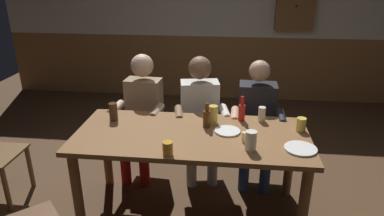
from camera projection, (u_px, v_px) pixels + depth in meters
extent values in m
plane|color=#4C331E|center=(192.00, 207.00, 3.18)|extent=(8.07, 8.07, 0.00)
cube|color=brown|center=(212.00, 67.00, 5.75)|extent=(6.72, 0.12, 1.01)
cube|color=brown|center=(192.00, 136.00, 2.86)|extent=(1.90, 0.85, 0.04)
cylinder|color=brown|center=(77.00, 193.00, 2.77)|extent=(0.08, 0.08, 0.72)
cylinder|color=brown|center=(303.00, 209.00, 2.59)|extent=(0.08, 0.08, 0.72)
cylinder|color=brown|center=(107.00, 151.00, 3.41)|extent=(0.08, 0.08, 0.72)
cylinder|color=brown|center=(290.00, 161.00, 3.23)|extent=(0.08, 0.08, 0.72)
cube|color=#997F60|center=(144.00, 104.00, 3.60)|extent=(0.37, 0.23, 0.52)
sphere|color=beige|center=(142.00, 65.00, 3.45)|extent=(0.23, 0.23, 0.23)
cylinder|color=#AD1919|center=(150.00, 132.00, 3.52)|extent=(0.16, 0.43, 0.13)
cylinder|color=#AD1919|center=(131.00, 131.00, 3.56)|extent=(0.16, 0.43, 0.13)
cylinder|color=#AD1919|center=(144.00, 166.00, 3.43)|extent=(0.10, 0.10, 0.42)
cylinder|color=#AD1919|center=(125.00, 164.00, 3.47)|extent=(0.10, 0.10, 0.42)
cylinder|color=#997F60|center=(157.00, 112.00, 3.33)|extent=(0.10, 0.29, 0.08)
cylinder|color=beige|center=(116.00, 108.00, 3.41)|extent=(0.10, 0.29, 0.08)
cube|color=silver|center=(200.00, 106.00, 3.54)|extent=(0.41, 0.28, 0.51)
sphere|color=brown|center=(200.00, 68.00, 3.39)|extent=(0.22, 0.22, 0.22)
cylinder|color=silver|center=(211.00, 133.00, 3.51)|extent=(0.19, 0.39, 0.13)
cylinder|color=silver|center=(190.00, 133.00, 3.50)|extent=(0.19, 0.39, 0.13)
cylinder|color=silver|center=(212.00, 166.00, 3.44)|extent=(0.10, 0.10, 0.42)
cylinder|color=silver|center=(192.00, 167.00, 3.43)|extent=(0.10, 0.10, 0.42)
cylinder|color=silver|center=(225.00, 113.00, 3.31)|extent=(0.13, 0.29, 0.08)
cylinder|color=brown|center=(179.00, 114.00, 3.29)|extent=(0.13, 0.29, 0.08)
cube|color=black|center=(257.00, 109.00, 3.48)|extent=(0.37, 0.24, 0.51)
sphere|color=tan|center=(260.00, 71.00, 3.34)|extent=(0.20, 0.20, 0.20)
cylinder|color=#2D4C84|center=(266.00, 137.00, 3.42)|extent=(0.14, 0.42, 0.13)
cylinder|color=#2D4C84|center=(245.00, 136.00, 3.44)|extent=(0.14, 0.42, 0.13)
cylinder|color=#2D4C84|center=(265.00, 173.00, 3.33)|extent=(0.10, 0.10, 0.42)
cylinder|color=#2D4C84|center=(244.00, 171.00, 3.35)|extent=(0.10, 0.10, 0.42)
cylinder|color=black|center=(281.00, 118.00, 3.21)|extent=(0.09, 0.28, 0.08)
cylinder|color=tan|center=(235.00, 115.00, 3.26)|extent=(0.09, 0.28, 0.08)
cylinder|color=brown|center=(30.00, 167.00, 3.41)|extent=(0.04, 0.04, 0.44)
cylinder|color=brown|center=(6.00, 190.00, 3.06)|extent=(0.04, 0.04, 0.44)
cylinder|color=#F9E08C|center=(244.00, 137.00, 2.70)|extent=(0.04, 0.04, 0.08)
cylinder|color=white|center=(227.00, 131.00, 2.88)|extent=(0.21, 0.21, 0.01)
cylinder|color=white|center=(301.00, 149.00, 2.60)|extent=(0.24, 0.24, 0.01)
cylinder|color=red|center=(242.00, 113.00, 3.07)|extent=(0.06, 0.06, 0.14)
cylinder|color=red|center=(242.00, 101.00, 3.03)|extent=(0.03, 0.03, 0.08)
cylinder|color=#593314|center=(207.00, 119.00, 2.94)|extent=(0.07, 0.07, 0.15)
cylinder|color=#593314|center=(207.00, 107.00, 2.90)|extent=(0.03, 0.03, 0.07)
cylinder|color=#E5C64C|center=(213.00, 114.00, 3.02)|extent=(0.08, 0.08, 0.16)
cylinder|color=white|center=(262.00, 114.00, 3.06)|extent=(0.06, 0.06, 0.13)
cylinder|color=#E5C64C|center=(301.00, 124.00, 2.88)|extent=(0.08, 0.08, 0.11)
cylinder|color=white|center=(251.00, 141.00, 2.57)|extent=(0.08, 0.08, 0.15)
cylinder|color=gold|center=(168.00, 148.00, 2.51)|extent=(0.08, 0.08, 0.10)
cylinder|color=#4C2D19|center=(113.00, 112.00, 3.08)|extent=(0.07, 0.07, 0.16)
cube|color=brown|center=(296.00, 6.00, 5.13)|extent=(0.56, 0.12, 0.70)
sphere|color=black|center=(296.00, 6.00, 5.06)|extent=(0.03, 0.03, 0.03)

